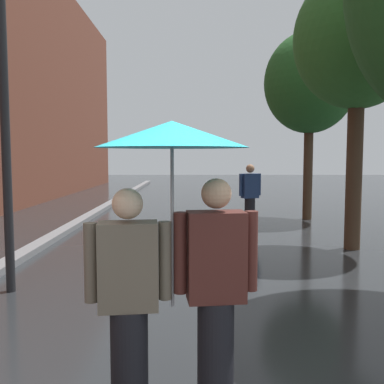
% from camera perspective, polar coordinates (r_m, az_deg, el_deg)
% --- Properties ---
extents(kerb_strip, '(0.30, 36.00, 0.12)m').
position_cam_1_polar(kerb_strip, '(12.64, -14.32, -3.48)').
color(kerb_strip, slate).
rests_on(kerb_strip, ground).
extents(street_tree_1, '(2.45, 2.45, 5.44)m').
position_cam_1_polar(street_tree_1, '(9.29, 20.96, 18.22)').
color(street_tree_1, '#473323').
rests_on(street_tree_1, ground).
extents(street_tree_2, '(2.60, 2.60, 5.38)m').
position_cam_1_polar(street_tree_2, '(13.08, 15.15, 13.72)').
color(street_tree_2, '#473323').
rests_on(street_tree_2, ground).
extents(couple_under_umbrella, '(1.19, 1.04, 2.08)m').
position_cam_1_polar(couple_under_umbrella, '(2.96, -2.75, -4.93)').
color(couple_under_umbrella, black).
rests_on(couple_under_umbrella, ground).
extents(street_lamp_post, '(0.24, 0.24, 4.37)m').
position_cam_1_polar(street_lamp_post, '(6.29, -23.84, 10.84)').
color(street_lamp_post, black).
rests_on(street_lamp_post, ground).
extents(pedestrian_walking_midground, '(0.56, 0.34, 1.64)m').
position_cam_1_polar(pedestrian_walking_midground, '(10.75, 7.47, -0.63)').
color(pedestrian_walking_midground, black).
rests_on(pedestrian_walking_midground, ground).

